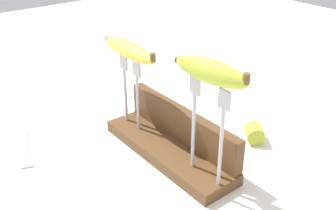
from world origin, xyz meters
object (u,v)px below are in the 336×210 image
banana_raised_right (210,71)px  fork_fallen_near (27,152)px  fork_stand_left (131,85)px  fork_stand_right (207,123)px  banana_chunk_near (254,133)px  banana_raised_left (129,50)px

banana_raised_right → fork_fallen_near: banana_raised_right is taller
fork_stand_left → fork_stand_right: 0.25m
banana_raised_right → banana_chunk_near: banana_raised_right is taller
fork_stand_left → banana_raised_right: 0.28m
banana_chunk_near → fork_stand_right: bearing=-76.6°
banana_raised_left → fork_fallen_near: size_ratio=1.22×
banana_raised_left → banana_chunk_near: (0.20, 0.20, -0.19)m
fork_stand_left → banana_chunk_near: size_ratio=2.69×
fork_stand_left → banana_chunk_near: bearing=45.0°
banana_raised_left → fork_fallen_near: (-0.07, -0.24, -0.21)m
banana_raised_left → banana_chunk_near: 0.35m
fork_stand_left → banana_raised_left: bearing=179.6°
fork_stand_left → banana_chunk_near: 0.31m
fork_stand_right → banana_chunk_near: (-0.05, 0.20, -0.12)m
banana_raised_left → banana_raised_right: size_ratio=1.18×
fork_stand_right → banana_raised_right: 0.10m
fork_stand_right → fork_fallen_near: fork_stand_right is taller
fork_stand_left → banana_raised_right: size_ratio=1.04×
fork_fallen_near → banana_raised_left: bearing=72.5°
fork_stand_right → banana_chunk_near: 0.24m
fork_stand_left → banana_chunk_near: fork_stand_left is taller
fork_stand_right → banana_raised_right: banana_raised_right is taller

